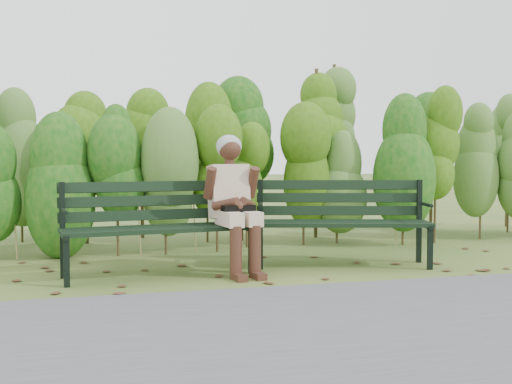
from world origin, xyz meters
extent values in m
plane|color=#395B22|center=(0.00, 0.00, 0.00)|extent=(80.00, 80.00, 0.00)
cube|color=#474749|center=(0.00, -2.20, 0.01)|extent=(60.00, 2.50, 0.01)
cylinder|color=#47381E|center=(-2.14, 1.30, 0.40)|extent=(0.03, 0.03, 0.80)
ellipsoid|color=#345C0C|center=(-2.14, 1.30, 1.04)|extent=(0.64, 0.64, 1.44)
cylinder|color=#47381E|center=(-1.53, 1.30, 0.40)|extent=(0.03, 0.03, 0.80)
ellipsoid|color=#345C0C|center=(-1.53, 1.30, 1.04)|extent=(0.64, 0.64, 1.44)
cylinder|color=#47381E|center=(-0.92, 1.30, 0.40)|extent=(0.03, 0.03, 0.80)
ellipsoid|color=#345C0C|center=(-0.92, 1.30, 1.04)|extent=(0.64, 0.64, 1.44)
cylinder|color=#47381E|center=(-0.31, 1.30, 0.40)|extent=(0.03, 0.03, 0.80)
ellipsoid|color=#345C0C|center=(-0.31, 1.30, 1.04)|extent=(0.64, 0.64, 1.44)
cylinder|color=#47381E|center=(0.31, 1.30, 0.40)|extent=(0.03, 0.03, 0.80)
ellipsoid|color=#345C0C|center=(0.31, 1.30, 1.04)|extent=(0.64, 0.64, 1.44)
cylinder|color=#47381E|center=(0.92, 1.30, 0.40)|extent=(0.03, 0.03, 0.80)
ellipsoid|color=#345C0C|center=(0.92, 1.30, 1.04)|extent=(0.64, 0.64, 1.44)
cylinder|color=#47381E|center=(1.53, 1.30, 0.40)|extent=(0.03, 0.03, 0.80)
ellipsoid|color=#345C0C|center=(1.53, 1.30, 1.04)|extent=(0.64, 0.64, 1.44)
cylinder|color=#47381E|center=(2.14, 1.30, 0.40)|extent=(0.03, 0.03, 0.80)
ellipsoid|color=#345C0C|center=(2.14, 1.30, 1.04)|extent=(0.64, 0.64, 1.44)
cylinder|color=#47381E|center=(2.75, 1.30, 0.40)|extent=(0.03, 0.03, 0.80)
ellipsoid|color=#345C0C|center=(2.75, 1.30, 1.04)|extent=(0.64, 0.64, 1.44)
cylinder|color=#47381E|center=(3.36, 1.30, 0.40)|extent=(0.03, 0.03, 0.80)
ellipsoid|color=#345C0C|center=(3.36, 1.30, 1.04)|extent=(0.64, 0.64, 1.44)
cylinder|color=#47381E|center=(-2.69, 2.30, 0.55)|extent=(0.04, 0.04, 1.10)
ellipsoid|color=#0B4A0F|center=(-2.69, 2.30, 1.43)|extent=(0.70, 0.70, 1.98)
cylinder|color=#47381E|center=(-1.92, 2.30, 0.55)|extent=(0.04, 0.04, 1.10)
ellipsoid|color=#0B4A0F|center=(-1.92, 2.30, 1.43)|extent=(0.70, 0.70, 1.98)
cylinder|color=#47381E|center=(-1.15, 2.30, 0.55)|extent=(0.04, 0.04, 1.10)
ellipsoid|color=#0B4A0F|center=(-1.15, 2.30, 1.43)|extent=(0.70, 0.70, 1.98)
cylinder|color=#47381E|center=(-0.38, 2.30, 0.55)|extent=(0.04, 0.04, 1.10)
ellipsoid|color=#0B4A0F|center=(-0.38, 2.30, 1.43)|extent=(0.70, 0.70, 1.98)
cylinder|color=#47381E|center=(0.38, 2.30, 0.55)|extent=(0.04, 0.04, 1.10)
ellipsoid|color=#0B4A0F|center=(0.38, 2.30, 1.43)|extent=(0.70, 0.70, 1.98)
cylinder|color=#47381E|center=(1.15, 2.30, 0.55)|extent=(0.04, 0.04, 1.10)
ellipsoid|color=#0B4A0F|center=(1.15, 2.30, 1.43)|extent=(0.70, 0.70, 1.98)
cylinder|color=#47381E|center=(1.92, 2.30, 0.55)|extent=(0.04, 0.04, 1.10)
ellipsoid|color=#0B4A0F|center=(1.92, 2.30, 1.43)|extent=(0.70, 0.70, 1.98)
cylinder|color=#47381E|center=(2.69, 2.30, 0.55)|extent=(0.04, 0.04, 1.10)
ellipsoid|color=#0B4A0F|center=(2.69, 2.30, 1.43)|extent=(0.70, 0.70, 1.98)
cylinder|color=#47381E|center=(3.46, 2.30, 0.55)|extent=(0.04, 0.04, 1.10)
ellipsoid|color=#0B4A0F|center=(3.46, 2.30, 1.43)|extent=(0.70, 0.70, 1.98)
cylinder|color=#47381E|center=(4.22, 2.30, 0.55)|extent=(0.04, 0.04, 1.10)
ellipsoid|color=#0B4A0F|center=(4.22, 2.30, 1.43)|extent=(0.70, 0.70, 1.98)
cube|color=brown|center=(-1.08, -0.80, 0.00)|extent=(0.09, 0.10, 0.01)
cube|color=brown|center=(0.80, 0.91, 0.00)|extent=(0.11, 0.11, 0.01)
cube|color=brown|center=(2.98, 0.84, 0.00)|extent=(0.11, 0.11, 0.01)
cube|color=brown|center=(1.16, -0.06, 0.00)|extent=(0.11, 0.09, 0.01)
cube|color=brown|center=(-1.32, -0.96, 0.00)|extent=(0.11, 0.09, 0.01)
cube|color=brown|center=(-0.42, 0.50, 0.00)|extent=(0.10, 0.09, 0.01)
cube|color=brown|center=(-1.50, 0.99, 0.00)|extent=(0.10, 0.09, 0.01)
cube|color=brown|center=(-1.52, 0.08, 0.00)|extent=(0.09, 0.07, 0.01)
cube|color=brown|center=(2.79, 0.80, 0.00)|extent=(0.11, 0.11, 0.01)
cube|color=brown|center=(-2.34, -0.30, 0.00)|extent=(0.09, 0.10, 0.01)
cube|color=brown|center=(-1.68, 0.68, 0.00)|extent=(0.08, 0.10, 0.01)
cube|color=brown|center=(-0.63, -0.53, 0.00)|extent=(0.11, 0.10, 0.01)
cube|color=brown|center=(0.21, -0.83, 0.00)|extent=(0.11, 0.11, 0.01)
cube|color=brown|center=(-1.73, -0.50, 0.00)|extent=(0.11, 0.10, 0.01)
cube|color=brown|center=(-0.62, 0.39, 0.00)|extent=(0.09, 0.07, 0.01)
cube|color=brown|center=(2.13, -0.27, 0.00)|extent=(0.10, 0.08, 0.01)
cube|color=brown|center=(0.89, -0.20, 0.00)|extent=(0.11, 0.11, 0.01)
cube|color=brown|center=(-2.29, -0.75, 0.00)|extent=(0.09, 0.10, 0.01)
cube|color=brown|center=(1.30, 0.64, 0.00)|extent=(0.11, 0.11, 0.01)
cube|color=brown|center=(-0.35, 0.45, 0.00)|extent=(0.09, 0.10, 0.01)
cube|color=brown|center=(-0.18, 0.81, 0.00)|extent=(0.11, 0.10, 0.01)
cube|color=brown|center=(-2.11, -0.96, 0.00)|extent=(0.11, 0.10, 0.01)
cube|color=brown|center=(-0.41, 0.70, 0.00)|extent=(0.11, 0.11, 0.01)
cube|color=brown|center=(2.25, -0.35, 0.00)|extent=(0.09, 0.08, 0.01)
cube|color=brown|center=(0.46, 0.78, 0.00)|extent=(0.11, 0.10, 0.01)
cube|color=brown|center=(0.98, -1.18, 0.00)|extent=(0.11, 0.11, 0.01)
cube|color=brown|center=(1.34, -0.26, 0.00)|extent=(0.11, 0.10, 0.01)
cube|color=brown|center=(1.64, -0.46, 0.00)|extent=(0.09, 0.10, 0.01)
cube|color=brown|center=(-0.53, -1.06, 0.00)|extent=(0.07, 0.09, 0.01)
cube|color=brown|center=(2.21, -0.86, 0.00)|extent=(0.10, 0.11, 0.01)
cube|color=black|center=(-1.04, -0.33, 0.44)|extent=(1.77, 0.34, 0.04)
cube|color=black|center=(-1.05, -0.21, 0.44)|extent=(1.77, 0.34, 0.04)
cube|color=black|center=(-1.07, -0.09, 0.44)|extent=(1.77, 0.34, 0.04)
cube|color=black|center=(-1.09, 0.03, 0.44)|extent=(1.77, 0.34, 0.04)
cube|color=black|center=(-1.10, 0.12, 0.55)|extent=(1.77, 0.29, 0.10)
cube|color=black|center=(-1.10, 0.14, 0.69)|extent=(1.77, 0.29, 0.10)
cube|color=black|center=(-1.10, 0.15, 0.83)|extent=(1.77, 0.29, 0.10)
cube|color=black|center=(-1.88, -0.45, 0.22)|extent=(0.06, 0.06, 0.44)
cube|color=black|center=(-1.93, -0.03, 0.44)|extent=(0.06, 0.06, 0.89)
cube|color=black|center=(-1.90, -0.26, 0.42)|extent=(0.11, 0.50, 0.04)
cylinder|color=black|center=(-1.90, -0.31, 0.64)|extent=(0.08, 0.37, 0.04)
cube|color=black|center=(-0.20, -0.23, 0.22)|extent=(0.06, 0.06, 0.44)
cube|color=black|center=(-0.25, 0.19, 0.44)|extent=(0.06, 0.06, 0.89)
cube|color=black|center=(-0.22, -0.04, 0.42)|extent=(0.11, 0.50, 0.04)
cylinder|color=black|center=(-0.22, -0.09, 0.64)|extent=(0.08, 0.37, 0.04)
cube|color=black|center=(0.76, -0.26, 0.44)|extent=(1.73, 0.55, 0.04)
cube|color=black|center=(0.79, -0.14, 0.44)|extent=(1.73, 0.55, 0.04)
cube|color=black|center=(0.82, -0.02, 0.44)|extent=(1.73, 0.55, 0.04)
cube|color=black|center=(0.85, 0.10, 0.44)|extent=(1.73, 0.55, 0.04)
cube|color=black|center=(0.88, 0.18, 0.55)|extent=(1.72, 0.50, 0.10)
cube|color=black|center=(0.88, 0.20, 0.69)|extent=(1.72, 0.50, 0.10)
cube|color=black|center=(0.88, 0.21, 0.82)|extent=(1.72, 0.50, 0.10)
cube|color=black|center=(-0.06, -0.06, 0.22)|extent=(0.06, 0.06, 0.44)
cube|color=black|center=(0.05, 0.35, 0.44)|extent=(0.06, 0.06, 0.88)
cube|color=black|center=(-0.01, 0.13, 0.42)|extent=(0.17, 0.49, 0.04)
cylinder|color=black|center=(-0.02, 0.09, 0.64)|extent=(0.13, 0.36, 0.04)
cube|color=black|center=(1.57, -0.49, 0.22)|extent=(0.06, 0.06, 0.44)
cube|color=black|center=(1.68, -0.08, 0.44)|extent=(0.06, 0.06, 0.88)
cube|color=black|center=(1.62, -0.30, 0.42)|extent=(0.17, 0.49, 0.04)
cylinder|color=black|center=(1.61, -0.34, 0.64)|extent=(0.13, 0.36, 0.04)
cube|color=tan|center=(-0.42, -0.29, 0.54)|extent=(0.20, 0.45, 0.14)
cube|color=tan|center=(-0.24, -0.26, 0.54)|extent=(0.20, 0.45, 0.14)
cylinder|color=#412317|center=(-0.40, -0.46, 0.24)|extent=(0.13, 0.13, 0.49)
cylinder|color=#412317|center=(-0.21, -0.44, 0.24)|extent=(0.13, 0.13, 0.49)
cube|color=#412317|center=(-0.39, -0.54, 0.03)|extent=(0.12, 0.22, 0.06)
cube|color=#412317|center=(-0.20, -0.52, 0.03)|extent=(0.12, 0.22, 0.06)
cube|color=tan|center=(-0.37, 0.01, 0.78)|extent=(0.41, 0.31, 0.54)
cylinder|color=#412317|center=(-0.36, -0.02, 1.06)|extent=(0.09, 0.09, 0.10)
sphere|color=#412317|center=(-0.36, -0.03, 1.19)|extent=(0.22, 0.22, 0.22)
ellipsoid|color=gray|center=(-0.37, 0.00, 1.22)|extent=(0.25, 0.24, 0.23)
cylinder|color=#412317|center=(-0.57, -0.11, 0.87)|extent=(0.12, 0.23, 0.32)
cylinder|color=#412317|center=(-0.14, -0.05, 0.87)|extent=(0.12, 0.23, 0.32)
cylinder|color=#412317|center=(-0.45, -0.23, 0.67)|extent=(0.26, 0.26, 0.14)
cylinder|color=#412317|center=(-0.23, -0.20, 0.67)|extent=(0.22, 0.29, 0.14)
sphere|color=#412317|center=(-0.33, -0.28, 0.65)|extent=(0.11, 0.11, 0.11)
cube|color=black|center=(-0.33, -0.26, 0.58)|extent=(0.33, 0.16, 0.17)
camera|label=1|loc=(-1.58, -5.76, 1.08)|focal=42.00mm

